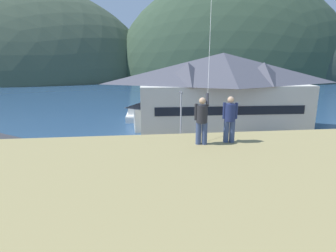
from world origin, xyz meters
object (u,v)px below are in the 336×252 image
Objects in this scene: parked_car_front_row_silver at (196,192)px; person_kite_flyer at (202,119)px; harbor_lodge at (222,90)px; moored_boat_outer_mooring at (169,108)px; parked_car_corner_spot at (47,208)px; wharf_dock at (152,112)px; storage_shed_waterside at (154,113)px; parked_car_mid_row_near at (284,162)px; person_companion at (230,118)px; parking_light_pole at (181,121)px; moored_boat_wharfside at (133,115)px; parked_car_back_row_right at (89,162)px; parked_car_mid_row_far at (222,162)px.

person_kite_flyer reaches higher than parked_car_front_row_silver.
moored_boat_outer_mooring is at bearing 112.74° from harbor_lodge.
wharf_dock is at bearing 75.92° from parked_car_corner_spot.
harbor_lodge is at bearing -53.20° from wharf_dock.
person_kite_flyer reaches higher than moored_boat_outer_mooring.
storage_shed_waterside is at bearing 70.27° from parked_car_corner_spot.
harbor_lodge is 13.06× the size of person_kite_flyer.
harbor_lodge reaches higher than wharf_dock.
storage_shed_waterside reaches higher than parked_car_mid_row_near.
storage_shed_waterside is at bearing 92.01° from person_companion.
parking_light_pole is (10.08, 10.49, 2.94)m from parked_car_corner_spot.
storage_shed_waterside is at bearing 172.38° from harbor_lodge.
moored_boat_wharfside is 37.28m from person_companion.
parked_car_mid_row_near is 0.64× the size of parking_light_pole.
parked_car_front_row_silver is at bearing -111.34° from harbor_lodge.
parked_car_front_row_silver is 0.99× the size of parked_car_corner_spot.
storage_shed_waterside is 3.55× the size of person_companion.
parked_car_back_row_right is (-6.78, -15.07, -1.30)m from storage_shed_waterside.
moored_boat_wharfside is 29.11m from parked_car_front_row_silver.
wharf_dock is at bearing 49.18° from moored_boat_wharfside.
storage_shed_waterside is at bearing 99.07° from parking_light_pole.
person_kite_flyer reaches higher than person_companion.
parked_car_corner_spot is (-8.13, -22.68, -1.30)m from storage_shed_waterside.
harbor_lodge reaches higher than storage_shed_waterside.
parked_car_back_row_right is (-16.28, -13.80, -4.64)m from harbor_lodge.
harbor_lodge is at bearing 68.66° from parked_car_front_row_silver.
storage_shed_waterside is at bearing 89.87° from person_kite_flyer.
person_companion reaches higher than parked_car_back_row_right.
person_companion is at bearing -107.33° from parked_car_mid_row_far.
parking_light_pole is 3.63× the size of person_kite_flyer.
parked_car_mid_row_near is 10.30m from parking_light_pole.
wharf_dock is at bearing 89.46° from person_kite_flyer.
wharf_dock is (0.31, 11.01, -2.01)m from storage_shed_waterside.
person_companion reaches higher than parked_car_mid_row_far.
wharf_dock is 32.64m from parked_car_front_row_silver.
wharf_dock is at bearing 92.18° from parked_car_front_row_silver.
person_kite_flyer is (-1.62, -7.73, 6.92)m from parked_car_front_row_silver.
storage_shed_waterside is at bearing 107.32° from parked_car_mid_row_far.
moored_boat_outer_mooring is 37.23m from parked_car_corner_spot.
harbor_lodge is 15.87m from moored_boat_outer_mooring.
storage_shed_waterside reaches higher than parked_car_mid_row_far.
wharf_dock is 29.77m from parked_car_mid_row_near.
person_kite_flyer is (-5.14, -13.08, 6.92)m from parked_car_mid_row_far.
parked_car_mid_row_far is at bearing -106.48° from harbor_lodge.
moored_boat_wharfside is at bearing 99.05° from parked_car_front_row_silver.
person_companion reaches higher than parking_light_pole.
harbor_lodge is 29.73m from person_kite_flyer.
moored_boat_outer_mooring reaches higher than parked_car_mid_row_near.
parking_light_pole is at bearing 86.90° from person_companion.
moored_boat_outer_mooring reaches higher than parked_car_mid_row_far.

